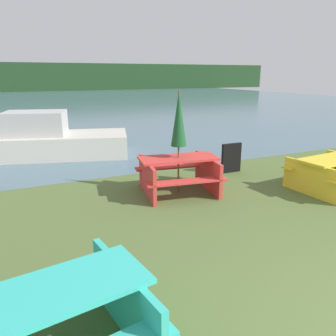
# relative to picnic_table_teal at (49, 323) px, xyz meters

# --- Properties ---
(water) EXTENTS (60.00, 50.00, 0.00)m
(water) POSITION_rel_picnic_table_teal_xyz_m (3.22, 30.09, -0.46)
(water) COLOR slate
(water) RESTS_ON ground_plane
(far_treeline) EXTENTS (80.00, 1.60, 4.00)m
(far_treeline) POSITION_rel_picnic_table_teal_xyz_m (3.22, 50.09, 1.55)
(far_treeline) COLOR #1E3D1E
(far_treeline) RESTS_ON water
(picnic_table_teal) EXTENTS (1.88, 1.63, 0.75)m
(picnic_table_teal) POSITION_rel_picnic_table_teal_xyz_m (0.00, 0.00, 0.00)
(picnic_table_teal) COLOR #33B7A8
(picnic_table_teal) RESTS_ON ground_plane
(picnic_table_yellow) EXTENTS (1.80, 1.51, 0.72)m
(picnic_table_yellow) POSITION_rel_picnic_table_teal_xyz_m (6.02, 2.19, -0.01)
(picnic_table_yellow) COLOR yellow
(picnic_table_yellow) RESTS_ON ground_plane
(picnic_table_red) EXTENTS (1.82, 1.62, 0.76)m
(picnic_table_red) POSITION_rel_picnic_table_teal_xyz_m (2.92, 3.46, -0.00)
(picnic_table_red) COLOR red
(picnic_table_red) RESTS_ON ground_plane
(umbrella_darkgreen) EXTENTS (0.32, 0.32, 2.13)m
(umbrella_darkgreen) POSITION_rel_picnic_table_teal_xyz_m (2.92, 3.46, 1.10)
(umbrella_darkgreen) COLOR brown
(umbrella_darkgreen) RESTS_ON ground_plane
(boat) EXTENTS (4.27, 2.77, 1.37)m
(boat) POSITION_rel_picnic_table_teal_xyz_m (0.94, 7.92, 0.05)
(boat) COLOR beige
(boat) RESTS_ON water
(signboard) EXTENTS (0.55, 0.08, 0.75)m
(signboard) POSITION_rel_picnic_table_teal_xyz_m (4.79, 4.21, -0.08)
(signboard) COLOR black
(signboard) RESTS_ON ground_plane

